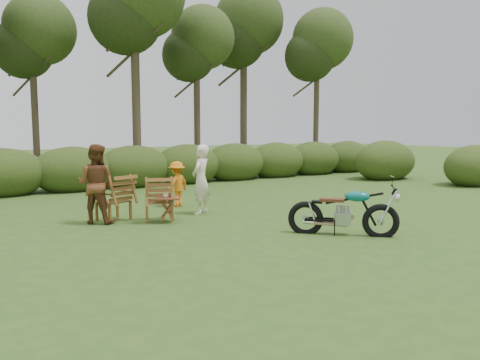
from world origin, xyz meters
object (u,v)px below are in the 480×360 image
motorcycle (342,235)px  lawn_chair_right (159,220)px  adult_b (97,223)px  cup (166,195)px  adult_a (201,214)px  child (177,206)px  side_table (167,210)px  lawn_chair_left (114,220)px

motorcycle → lawn_chair_right: (-2.31, 3.10, 0.00)m
motorcycle → lawn_chair_right: motorcycle is taller
adult_b → cup: bearing=-171.1°
adult_a → adult_b: adult_b is taller
cup → child: bearing=58.5°
side_table → cup: (-0.05, -0.03, 0.31)m
adult_a → side_table: bearing=-12.8°
motorcycle → lawn_chair_left: motorcycle is taller
child → adult_a: bearing=67.4°
motorcycle → side_table: bearing=174.8°
lawn_chair_left → cup: (0.83, -0.84, 0.58)m
lawn_chair_left → motorcycle: bearing=111.8°
lawn_chair_right → lawn_chair_left: lawn_chair_left is taller
cup → adult_b: (-1.20, 0.77, -0.58)m
lawn_chair_left → adult_b: (-0.37, -0.07, 0.00)m
cup → child: (1.07, 1.75, -0.58)m
side_table → adult_b: size_ratio=0.32×
lawn_chair_right → side_table: 0.42m
lawn_chair_left → child: (1.90, 0.92, 0.00)m
motorcycle → child: size_ratio=1.67×
side_table → adult_b: 1.48m
motorcycle → cup: (-2.30, 2.75, 0.58)m
adult_a → motorcycle: bearing=71.9°
lawn_chair_left → cup: 1.31m
lawn_chair_left → cup: size_ratio=8.57×
lawn_chair_left → side_table: bearing=118.2°
adult_a → lawn_chair_right: bearing=-28.7°
adult_b → child: (2.28, 0.98, 0.00)m
side_table → adult_a: bearing=25.3°
adult_b → lawn_chair_right: bearing=-158.0°
lawn_chair_right → adult_b: adult_b is taller
side_table → child: size_ratio=0.47×
lawn_chair_right → adult_a: adult_a is taller
lawn_chair_right → cup: bearing=111.6°
child → lawn_chair_left: bearing=1.6°
cup → child: cup is taller
lawn_chair_right → cup: cup is taller
cup → child: size_ratio=0.10×
lawn_chair_right → adult_a: size_ratio=0.59×
adult_a → adult_b: (-2.31, 0.24, 0.00)m
motorcycle → adult_b: adult_b is taller
side_table → adult_b: bearing=149.5°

